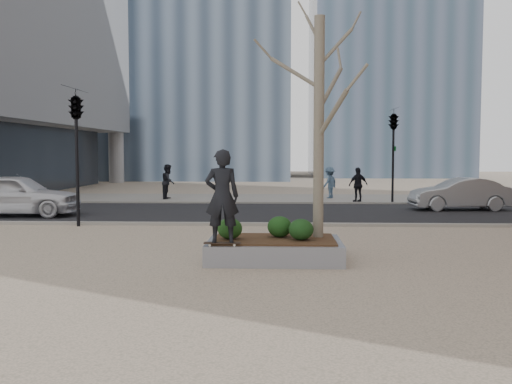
{
  "coord_description": "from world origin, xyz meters",
  "views": [
    {
      "loc": [
        1.11,
        -12.75,
        2.43
      ],
      "look_at": [
        0.5,
        2.0,
        1.4
      ],
      "focal_mm": 40.0,
      "sensor_mm": 36.0,
      "label": 1
    }
  ],
  "objects_px": {
    "planter": "(274,250)",
    "skateboarder": "(222,196)",
    "skateboard": "(222,244)",
    "police_car": "(15,195)"
  },
  "relations": [
    {
      "from": "skateboarder",
      "to": "police_car",
      "type": "bearing_deg",
      "value": -52.02
    },
    {
      "from": "skateboarder",
      "to": "planter",
      "type": "bearing_deg",
      "value": -148.93
    },
    {
      "from": "planter",
      "to": "skateboarder",
      "type": "relative_size",
      "value": 1.52
    },
    {
      "from": "planter",
      "to": "police_car",
      "type": "xyz_separation_m",
      "value": [
        -9.88,
        8.34,
        0.6
      ]
    },
    {
      "from": "skateboard",
      "to": "skateboarder",
      "type": "relative_size",
      "value": 0.4
    },
    {
      "from": "skateboarder",
      "to": "police_car",
      "type": "height_order",
      "value": "skateboarder"
    },
    {
      "from": "planter",
      "to": "police_car",
      "type": "bearing_deg",
      "value": 139.86
    },
    {
      "from": "planter",
      "to": "skateboarder",
      "type": "bearing_deg",
      "value": -143.11
    },
    {
      "from": "planter",
      "to": "skateboard",
      "type": "relative_size",
      "value": 3.85
    },
    {
      "from": "skateboard",
      "to": "police_car",
      "type": "xyz_separation_m",
      "value": [
        -8.78,
        9.16,
        0.34
      ]
    }
  ]
}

